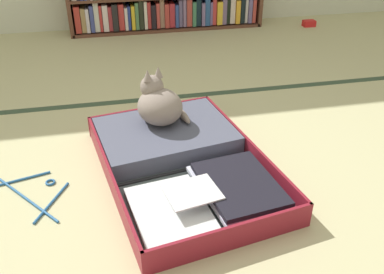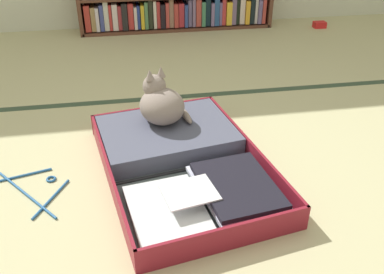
% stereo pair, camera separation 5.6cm
% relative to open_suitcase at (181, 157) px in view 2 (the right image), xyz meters
% --- Properties ---
extents(ground_plane, '(10.00, 10.00, 0.00)m').
position_rel_open_suitcase_xyz_m(ground_plane, '(-0.08, -0.29, -0.04)').
color(ground_plane, '#C2BC8B').
extents(tatami_border, '(4.80, 0.05, 0.00)m').
position_rel_open_suitcase_xyz_m(tatami_border, '(-0.08, 0.67, -0.04)').
color(tatami_border, '#354835').
rests_on(tatami_border, ground_plane).
extents(open_suitcase, '(0.77, 1.01, 0.10)m').
position_rel_open_suitcase_xyz_m(open_suitcase, '(0.00, 0.00, 0.00)').
color(open_suitcase, maroon).
rests_on(open_suitcase, ground_plane).
extents(black_cat, '(0.28, 0.28, 0.25)m').
position_rel_open_suitcase_xyz_m(black_cat, '(-0.06, 0.22, 0.15)').
color(black_cat, gray).
rests_on(black_cat, open_suitcase).
extents(clothes_hanger, '(0.32, 0.35, 0.01)m').
position_rel_open_suitcase_xyz_m(clothes_hanger, '(-0.61, -0.07, -0.04)').
color(clothes_hanger, '#265E9B').
rests_on(clothes_hanger, ground_plane).
extents(small_red_pouch, '(0.10, 0.07, 0.05)m').
position_rel_open_suitcase_xyz_m(small_red_pouch, '(1.45, 1.80, -0.02)').
color(small_red_pouch, red).
rests_on(small_red_pouch, ground_plane).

